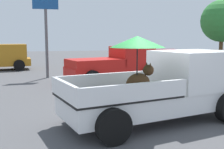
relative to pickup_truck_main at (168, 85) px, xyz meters
name	(u,v)px	position (x,y,z in m)	size (l,w,h in m)	color
ground_plane	(154,121)	(-0.44, -0.07, -0.98)	(80.00, 80.00, 0.00)	#4C4C4F
pickup_truck_main	(168,85)	(0.00, 0.00, 0.00)	(5.32, 3.06, 2.32)	black
pickup_truck_red	(116,64)	(0.55, 7.11, -0.11)	(5.09, 3.03, 1.80)	black
parked_sedan_near	(165,57)	(6.51, 13.54, -0.24)	(4.48, 2.36, 1.33)	black
motel_sign	(46,18)	(-2.92, 9.14, 2.37)	(1.40, 0.16, 4.73)	#59595B
tree_by_lot	(222,21)	(11.74, 13.58, 2.67)	(3.57, 3.57, 5.45)	brown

